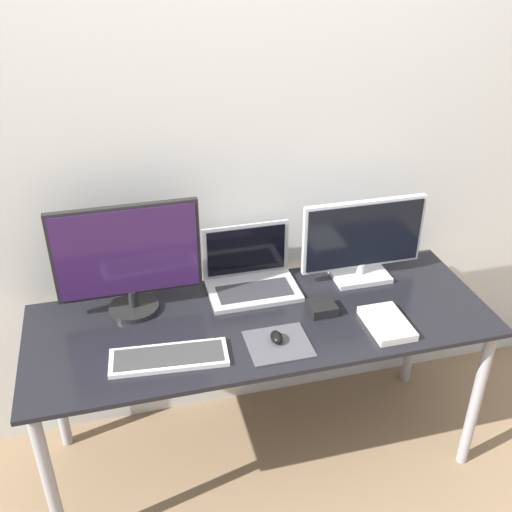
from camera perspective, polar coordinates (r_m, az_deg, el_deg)
name	(u,v)px	position (r m, az deg, el deg)	size (l,w,h in m)	color
ground_plane	(282,512)	(2.52, 2.52, -23.18)	(12.00, 12.00, 0.00)	#8C7051
wall_back	(237,143)	(2.29, -1.82, 10.68)	(7.00, 0.05, 2.50)	silver
desk	(262,337)	(2.28, 0.58, -7.73)	(1.71, 0.62, 0.70)	black
monitor_left	(128,259)	(2.20, -12.11, -0.23)	(0.53, 0.19, 0.43)	black
monitor_right	(363,241)	(2.42, 10.15, 1.45)	(0.50, 0.16, 0.34)	silver
laptop	(250,273)	(2.38, -0.56, -1.67)	(0.35, 0.24, 0.24)	#ADADB2
keyboard	(169,357)	(2.06, -8.29, -9.53)	(0.41, 0.17, 0.02)	silver
mousepad	(278,344)	(2.11, 2.15, -8.36)	(0.22, 0.20, 0.00)	#47474C
mouse	(277,337)	(2.11, 1.98, -7.75)	(0.04, 0.07, 0.03)	black
book	(387,323)	(2.23, 12.35, -6.29)	(0.14, 0.22, 0.03)	silver
power_brick	(322,308)	(2.26, 6.32, -4.94)	(0.10, 0.09, 0.04)	black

